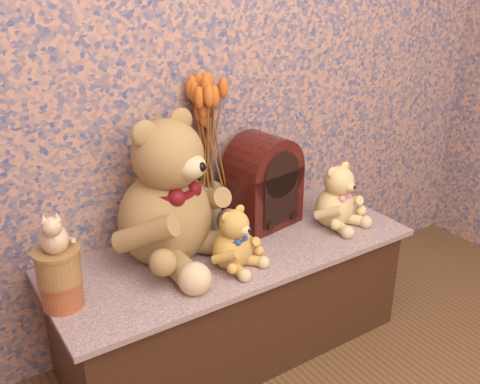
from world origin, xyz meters
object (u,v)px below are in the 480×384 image
object	(u,v)px
teddy_small	(336,192)
biscuit_tin_lower	(62,293)
ceramic_vase	(207,207)
cathedral_radio	(263,180)
teddy_medium	(232,235)
teddy_large	(164,182)
cat_figurine	(52,230)

from	to	relation	value
teddy_small	biscuit_tin_lower	distance (m)	1.05
ceramic_vase	biscuit_tin_lower	size ratio (longest dim) A/B	1.46
cathedral_radio	biscuit_tin_lower	bearing A→B (deg)	179.44
teddy_medium	cathedral_radio	size ratio (longest dim) A/B	0.64
teddy_medium	biscuit_tin_lower	size ratio (longest dim) A/B	1.88
teddy_large	cathedral_radio	xyz separation A→B (m)	(0.42, 0.02, -0.09)
teddy_large	teddy_medium	distance (m)	0.29
ceramic_vase	cat_figurine	bearing A→B (deg)	-162.13
teddy_large	cat_figurine	world-z (taller)	teddy_large
teddy_large	ceramic_vase	bearing A→B (deg)	1.20
cathedral_radio	cat_figurine	xyz separation A→B (m)	(-0.82, -0.12, 0.08)
teddy_small	ceramic_vase	bearing A→B (deg)	140.28
teddy_large	biscuit_tin_lower	xyz separation A→B (m)	(-0.40, -0.10, -0.23)
biscuit_tin_lower	cat_figurine	xyz separation A→B (m)	(0.00, 0.00, 0.21)
cat_figurine	ceramic_vase	bearing A→B (deg)	30.91
teddy_large	biscuit_tin_lower	distance (m)	0.47
teddy_small	cat_figurine	size ratio (longest dim) A/B	1.97
biscuit_tin_lower	cat_figurine	world-z (taller)	cat_figurine
biscuit_tin_lower	teddy_medium	bearing A→B (deg)	-8.40
teddy_medium	cat_figurine	size ratio (longest dim) A/B	1.69
cathedral_radio	ceramic_vase	distance (m)	0.24
teddy_medium	cathedral_radio	bearing A→B (deg)	17.99
teddy_medium	cathedral_radio	distance (m)	0.34
teddy_medium	cat_figurine	bearing A→B (deg)	152.58
teddy_large	teddy_small	size ratio (longest dim) A/B	2.06
ceramic_vase	biscuit_tin_lower	world-z (taller)	ceramic_vase
teddy_small	cat_figurine	xyz separation A→B (m)	(-1.05, 0.03, 0.12)
biscuit_tin_lower	teddy_large	bearing A→B (deg)	14.69
teddy_medium	teddy_small	xyz separation A→B (m)	(0.50, 0.05, 0.02)
teddy_small	cat_figurine	distance (m)	1.06
teddy_medium	ceramic_vase	world-z (taller)	teddy_medium
teddy_small	ceramic_vase	size ratio (longest dim) A/B	1.49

